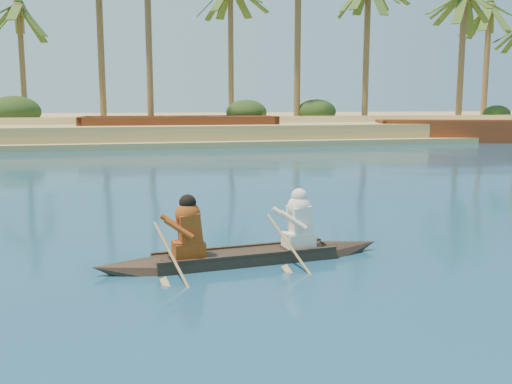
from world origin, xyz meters
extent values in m
plane|color=#0B3549|center=(0.00, 0.00, 0.00)|extent=(160.00, 160.00, 0.00)
cube|color=tan|center=(0.00, 26.00, 0.12)|extent=(150.00, 8.00, 0.50)
cube|color=tan|center=(0.00, 48.00, 0.55)|extent=(150.00, 50.00, 1.50)
cube|color=maroon|center=(5.84, 27.00, 0.49)|extent=(13.10, 4.73, 1.62)
cube|color=maroon|center=(24.99, 24.05, 0.40)|extent=(11.22, 6.60, 1.33)
camera|label=1|loc=(1.60, -11.97, 2.73)|focal=40.00mm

